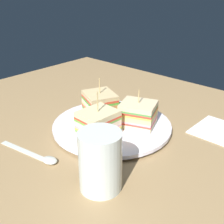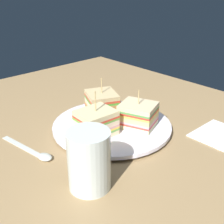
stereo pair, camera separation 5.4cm
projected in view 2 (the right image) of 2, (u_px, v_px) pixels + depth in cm
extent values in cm
cube|color=#997B51|center=(112.00, 133.00, 68.73)|extent=(105.10, 83.86, 1.80)
cylinder|color=white|center=(112.00, 128.00, 68.21)|extent=(16.91, 16.91, 0.67)
cylinder|color=white|center=(112.00, 125.00, 67.89)|extent=(27.28, 27.28, 0.82)
cube|color=beige|center=(138.00, 124.00, 66.61)|extent=(9.47, 8.93, 1.04)
cube|color=#B2844C|center=(123.00, 120.00, 68.09)|extent=(2.63, 6.18, 1.04)
cube|color=#E13E32|center=(138.00, 121.00, 66.29)|extent=(9.47, 8.93, 0.46)
cube|color=pink|center=(138.00, 119.00, 66.09)|extent=(9.47, 8.93, 0.46)
cube|color=#DDC37A|center=(138.00, 116.00, 65.77)|extent=(9.47, 8.93, 1.04)
cube|color=#B2844C|center=(123.00, 113.00, 67.25)|extent=(2.63, 6.18, 1.04)
cube|color=#F2CA4C|center=(138.00, 113.00, 65.45)|extent=(9.47, 8.93, 0.46)
cube|color=red|center=(138.00, 111.00, 65.26)|extent=(9.47, 8.93, 0.46)
cube|color=#4E8F45|center=(138.00, 109.00, 65.06)|extent=(9.47, 8.93, 0.46)
cube|color=beige|center=(138.00, 106.00, 64.74)|extent=(9.47, 8.93, 1.04)
cylinder|color=tan|center=(139.00, 97.00, 63.82)|extent=(0.24, 0.24, 3.31)
cube|color=#CFB48C|center=(102.00, 112.00, 72.37)|extent=(9.71, 9.30, 0.96)
cube|color=#B2844C|center=(107.00, 118.00, 69.18)|extent=(3.01, 6.16, 0.96)
cube|color=#509A37|center=(102.00, 109.00, 72.05)|extent=(9.71, 9.30, 0.54)
cube|color=#DB4136|center=(102.00, 107.00, 71.82)|extent=(9.71, 9.30, 0.54)
cube|color=#F4C663|center=(102.00, 105.00, 71.60)|extent=(9.71, 9.30, 0.54)
cube|color=beige|center=(102.00, 102.00, 71.28)|extent=(9.71, 9.30, 0.96)
cube|color=#9E7242|center=(106.00, 108.00, 68.08)|extent=(3.01, 6.16, 0.96)
cube|color=green|center=(102.00, 100.00, 70.96)|extent=(9.71, 9.30, 0.54)
cube|color=#D24630|center=(102.00, 98.00, 70.73)|extent=(9.71, 9.30, 0.54)
cube|color=#D1B681|center=(102.00, 95.00, 70.42)|extent=(9.71, 9.30, 0.96)
cylinder|color=tan|center=(102.00, 86.00, 69.43)|extent=(0.24, 0.24, 3.69)
cube|color=beige|center=(96.00, 132.00, 63.13)|extent=(6.97, 7.98, 1.06)
cube|color=#B2844C|center=(110.00, 127.00, 65.26)|extent=(6.40, 0.69, 1.06)
cube|color=#64A74A|center=(96.00, 129.00, 62.80)|extent=(6.97, 7.98, 0.47)
cube|color=yellow|center=(96.00, 127.00, 62.60)|extent=(6.97, 7.98, 0.47)
cube|color=pink|center=(96.00, 125.00, 62.40)|extent=(6.97, 7.98, 0.47)
cube|color=beige|center=(96.00, 122.00, 62.08)|extent=(6.97, 7.98, 1.06)
cube|color=#B2844C|center=(110.00, 117.00, 64.21)|extent=(6.40, 0.69, 1.06)
cube|color=#65AA3D|center=(96.00, 118.00, 61.75)|extent=(6.97, 7.98, 0.47)
cube|color=red|center=(96.00, 116.00, 61.55)|extent=(6.97, 7.98, 0.47)
cube|color=beige|center=(96.00, 113.00, 61.23)|extent=(6.97, 7.98, 1.06)
cylinder|color=tan|center=(95.00, 101.00, 60.07)|extent=(0.24, 0.24, 4.40)
cylinder|color=#EACD6E|center=(116.00, 120.00, 68.72)|extent=(4.78, 4.82, 1.17)
cylinder|color=#E0C174|center=(116.00, 119.00, 68.28)|extent=(4.77, 4.77, 0.71)
cylinder|color=#E6D471|center=(117.00, 115.00, 68.39)|extent=(5.16, 5.14, 1.01)
cylinder|color=#E8C270|center=(120.00, 115.00, 67.37)|extent=(5.62, 5.65, 1.06)
ellipsoid|color=#54AA42|center=(122.00, 105.00, 76.19)|extent=(4.51, 4.96, 0.97)
ellipsoid|color=green|center=(123.00, 106.00, 75.49)|extent=(2.97, 3.16, 1.09)
ellipsoid|color=#4F9C3F|center=(113.00, 103.00, 77.51)|extent=(3.44, 4.19, 0.92)
ellipsoid|color=#54A649|center=(115.00, 109.00, 74.40)|extent=(4.38, 3.58, 0.99)
ellipsoid|color=#58A63D|center=(107.00, 106.00, 75.95)|extent=(4.31, 3.85, 1.04)
cylinder|color=#D44B2F|center=(113.00, 106.00, 75.25)|extent=(4.78, 4.77, 0.89)
cube|color=silver|center=(22.00, 146.00, 61.51)|extent=(12.36, 3.11, 0.25)
ellipsoid|color=silver|center=(45.00, 157.00, 57.18)|extent=(3.54, 2.79, 1.00)
cube|color=white|center=(222.00, 135.00, 65.35)|extent=(11.15, 11.60, 0.50)
cylinder|color=silver|center=(89.00, 160.00, 47.93)|extent=(7.17, 7.17, 10.44)
cylinder|color=silver|center=(90.00, 174.00, 49.12)|extent=(6.60, 6.60, 4.83)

